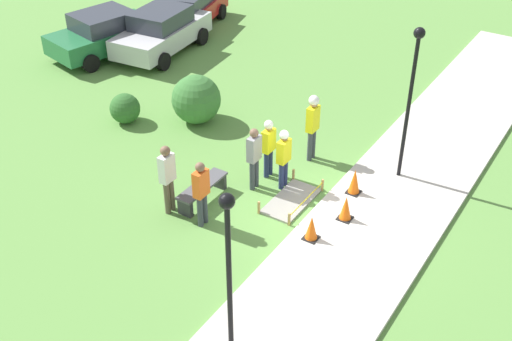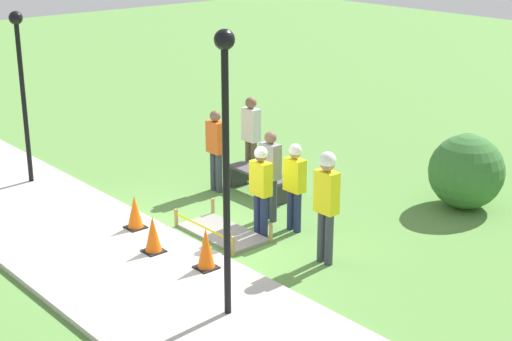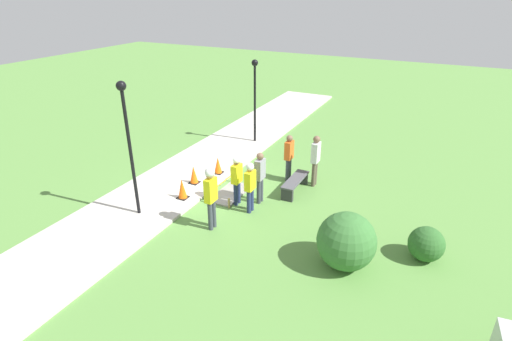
{
  "view_description": "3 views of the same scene",
  "coord_description": "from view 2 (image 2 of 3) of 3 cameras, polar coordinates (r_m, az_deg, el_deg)",
  "views": [
    {
      "loc": [
        -11.31,
        -5.64,
        9.64
      ],
      "look_at": [
        -0.2,
        1.53,
        0.81
      ],
      "focal_mm": 45.0,
      "sensor_mm": 36.0,
      "label": 1
    },
    {
      "loc": [
        10.52,
        -7.45,
        5.68
      ],
      "look_at": [
        0.03,
        1.53,
        1.03
      ],
      "focal_mm": 55.0,
      "sensor_mm": 36.0,
      "label": 2
    },
    {
      "loc": [
        10.51,
        6.84,
        6.52
      ],
      "look_at": [
        0.04,
        1.61,
        1.06
      ],
      "focal_mm": 28.0,
      "sensor_mm": 36.0,
      "label": 3
    }
  ],
  "objects": [
    {
      "name": "worker_supervisor",
      "position": [
        13.98,
        0.36,
        -0.96
      ],
      "size": [
        0.4,
        0.24,
        1.69
      ],
      "color": "navy",
      "rests_on": "ground_plane"
    },
    {
      "name": "bystander_in_white_shirt",
      "position": [
        14.67,
        1.05,
        0.01
      ],
      "size": [
        0.4,
        0.23,
        1.75
      ],
      "color": "#383D47",
      "rests_on": "ground_plane"
    },
    {
      "name": "wet_concrete_patch",
      "position": [
        14.36,
        -2.46,
        -4.53
      ],
      "size": [
        1.74,
        0.91,
        0.36
      ],
      "color": "gray",
      "rests_on": "ground_plane"
    },
    {
      "name": "shrub_rounded_mid",
      "position": [
        18.08,
        15.12,
        1.19
      ],
      "size": [
        0.92,
        0.92,
        0.92
      ],
      "color": "#2D6028",
      "rests_on": "ground_plane"
    },
    {
      "name": "lamppost_near",
      "position": [
        10.53,
        -2.22,
        2.53
      ],
      "size": [
        0.28,
        0.28,
        4.1
      ],
      "color": "black",
      "rests_on": "sidewalk"
    },
    {
      "name": "traffic_cone_near_patch",
      "position": [
        14.45,
        -8.8,
        -3.01
      ],
      "size": [
        0.34,
        0.34,
        0.62
      ],
      "color": "black",
      "rests_on": "sidewalk"
    },
    {
      "name": "traffic_cone_sidewalk_edge",
      "position": [
        12.74,
        -3.66,
        -5.7
      ],
      "size": [
        0.34,
        0.34,
        0.69
      ],
      "color": "black",
      "rests_on": "sidewalk"
    },
    {
      "name": "bystander_in_orange_shirt",
      "position": [
        16.23,
        -2.95,
        1.8
      ],
      "size": [
        0.4,
        0.23,
        1.74
      ],
      "color": "#383D47",
      "rests_on": "ground_plane"
    },
    {
      "name": "worker_assistant",
      "position": [
        14.2,
        2.83,
        -0.71
      ],
      "size": [
        0.4,
        0.24,
        1.67
      ],
      "color": "navy",
      "rests_on": "ground_plane"
    },
    {
      "name": "worker_trainee",
      "position": [
        12.86,
        5.15,
        -1.86
      ],
      "size": [
        0.4,
        0.28,
        1.95
      ],
      "color": "#383D47",
      "rests_on": "ground_plane"
    },
    {
      "name": "sidewalk",
      "position": [
        13.33,
        -10.11,
        -6.66
      ],
      "size": [
        28.0,
        3.01,
        0.1
      ],
      "color": "#BCB7AD",
      "rests_on": "ground_plane"
    },
    {
      "name": "ground_plane",
      "position": [
        14.09,
        -4.84,
        -5.22
      ],
      "size": [
        60.0,
        60.0,
        0.0
      ],
      "primitive_type": "plane",
      "color": "#5B8E42"
    },
    {
      "name": "shrub_rounded_near",
      "position": [
        15.93,
        15.05,
        -0.08
      ],
      "size": [
        1.49,
        1.49,
        1.49
      ],
      "color": "#387033",
      "rests_on": "ground_plane"
    },
    {
      "name": "bystander_in_gray_shirt",
      "position": [
        16.82,
        -0.36,
        2.72
      ],
      "size": [
        0.4,
        0.25,
        1.87
      ],
      "color": "brown",
      "rests_on": "ground_plane"
    },
    {
      "name": "lamppost_far",
      "position": [
        16.88,
        -16.73,
        6.94
      ],
      "size": [
        0.28,
        0.28,
        3.61
      ],
      "color": "black",
      "rests_on": "sidewalk"
    },
    {
      "name": "traffic_cone_far_patch",
      "position": [
        13.42,
        -7.5,
        -4.62
      ],
      "size": [
        0.34,
        0.34,
        0.65
      ],
      "color": "black",
      "rests_on": "sidewalk"
    },
    {
      "name": "park_bench",
      "position": [
        16.21,
        0.28,
        -0.6
      ],
      "size": [
        1.61,
        0.44,
        0.49
      ],
      "color": "#2D2D33",
      "rests_on": "ground_plane"
    }
  ]
}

